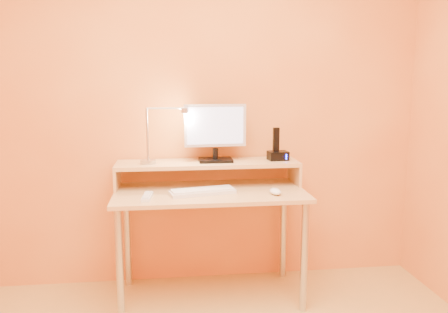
{
  "coord_description": "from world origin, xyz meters",
  "views": [
    {
      "loc": [
        -0.25,
        -1.55,
        1.41
      ],
      "look_at": [
        0.08,
        1.13,
        0.95
      ],
      "focal_mm": 35.69,
      "sensor_mm": 36.0,
      "label": 1
    }
  ],
  "objects": [
    {
      "name": "phone_dock",
      "position": [
        0.47,
        1.33,
        0.91
      ],
      "size": [
        0.14,
        0.11,
        0.06
      ],
      "primitive_type": "cube",
      "rotation": [
        0.0,
        0.0,
        0.09
      ],
      "color": "black",
      "rests_on": "desk_shelf"
    },
    {
      "name": "lamp_head",
      "position": [
        -0.15,
        1.3,
        1.22
      ],
      "size": [
        0.04,
        0.04,
        0.03
      ],
      "primitive_type": "cylinder",
      "color": "#B4B4B4",
      "rests_on": "lamp_arm"
    },
    {
      "name": "lamp_arm",
      "position": [
        -0.27,
        1.3,
        1.24
      ],
      "size": [
        0.24,
        0.01,
        0.01
      ],
      "primitive_type": "cylinder",
      "rotation": [
        0.0,
        1.57,
        0.0
      ],
      "color": "#B4B4B4",
      "rests_on": "lamp_post"
    },
    {
      "name": "desk_shelf",
      "position": [
        0.0,
        1.33,
        0.87
      ],
      "size": [
        1.2,
        0.3,
        0.02
      ],
      "primitive_type": "cube",
      "color": "tan",
      "rests_on": "desk_lower"
    },
    {
      "name": "monitor_screen",
      "position": [
        0.05,
        1.32,
        1.12
      ],
      "size": [
        0.37,
        0.02,
        0.24
      ],
      "primitive_type": "cube",
      "rotation": [
        0.0,
        0.0,
        0.05
      ],
      "color": "#BEC9FB",
      "rests_on": "monitor_panel"
    },
    {
      "name": "desk_leg_bl",
      "position": [
        -0.55,
        1.43,
        0.35
      ],
      "size": [
        0.04,
        0.04,
        0.69
      ],
      "primitive_type": "cylinder",
      "color": "#B4B4B4",
      "rests_on": "floor"
    },
    {
      "name": "monitor_neck",
      "position": [
        0.05,
        1.33,
        0.93
      ],
      "size": [
        0.04,
        0.04,
        0.07
      ],
      "primitive_type": "cylinder",
      "color": "black",
      "rests_on": "monitor_foot"
    },
    {
      "name": "monitor_panel",
      "position": [
        0.05,
        1.34,
        1.12
      ],
      "size": [
        0.41,
        0.06,
        0.28
      ],
      "primitive_type": "cube",
      "rotation": [
        0.0,
        0.0,
        0.05
      ],
      "color": "#B9B9C3",
      "rests_on": "monitor_neck"
    },
    {
      "name": "phone_led",
      "position": [
        0.52,
        1.28,
        0.91
      ],
      "size": [
        0.01,
        0.0,
        0.04
      ],
      "primitive_type": "cube",
      "color": "#212AFF",
      "rests_on": "phone_dock"
    },
    {
      "name": "mouse",
      "position": [
        0.39,
        1.03,
        0.74
      ],
      "size": [
        0.07,
        0.12,
        0.04
      ],
      "primitive_type": "ellipsoid",
      "rotation": [
        0.0,
        0.0,
        0.09
      ],
      "color": "white",
      "rests_on": "desk_lower"
    },
    {
      "name": "desk_lower",
      "position": [
        0.0,
        1.18,
        0.71
      ],
      "size": [
        1.2,
        0.6,
        0.02
      ],
      "primitive_type": "cube",
      "color": "tan",
      "rests_on": "floor"
    },
    {
      "name": "lamp_post",
      "position": [
        -0.39,
        1.3,
        1.07
      ],
      "size": [
        0.01,
        0.01,
        0.33
      ],
      "primitive_type": "cylinder",
      "color": "#B4B4B4",
      "rests_on": "lamp_base"
    },
    {
      "name": "monitor_back",
      "position": [
        0.05,
        1.36,
        1.12
      ],
      "size": [
        0.37,
        0.03,
        0.24
      ],
      "primitive_type": "cube",
      "rotation": [
        0.0,
        0.0,
        0.05
      ],
      "color": "black",
      "rests_on": "monitor_panel"
    },
    {
      "name": "desk_leg_fr",
      "position": [
        0.55,
        0.93,
        0.35
      ],
      "size": [
        0.04,
        0.04,
        0.69
      ],
      "primitive_type": "cylinder",
      "color": "#B4B4B4",
      "rests_on": "floor"
    },
    {
      "name": "shelf_riser_right",
      "position": [
        0.59,
        1.33,
        0.79
      ],
      "size": [
        0.02,
        0.3,
        0.14
      ],
      "primitive_type": "cube",
      "color": "tan",
      "rests_on": "desk_lower"
    },
    {
      "name": "keyboard",
      "position": [
        -0.05,
        1.1,
        0.73
      ],
      "size": [
        0.42,
        0.21,
        0.02
      ],
      "primitive_type": "cube",
      "rotation": [
        0.0,
        0.0,
        0.21
      ],
      "color": "silver",
      "rests_on": "desk_lower"
    },
    {
      "name": "lamp_bulb",
      "position": [
        -0.15,
        1.3,
        1.2
      ],
      "size": [
        0.03,
        0.03,
        0.0
      ],
      "primitive_type": "cylinder",
      "color": "#FFEAC6",
      "rests_on": "lamp_head"
    },
    {
      "name": "monitor_foot",
      "position": [
        0.05,
        1.33,
        0.89
      ],
      "size": [
        0.22,
        0.16,
        0.02
      ],
      "primitive_type": "cube",
      "color": "black",
      "rests_on": "desk_shelf"
    },
    {
      "name": "desk_leg_fl",
      "position": [
        -0.55,
        0.93,
        0.35
      ],
      "size": [
        0.04,
        0.04,
        0.69
      ],
      "primitive_type": "cylinder",
      "color": "#B4B4B4",
      "rests_on": "floor"
    },
    {
      "name": "shelf_riser_left",
      "position": [
        -0.59,
        1.33,
        0.79
      ],
      "size": [
        0.02,
        0.3,
        0.14
      ],
      "primitive_type": "cube",
      "color": "tan",
      "rests_on": "desk_lower"
    },
    {
      "name": "wall_back",
      "position": [
        0.0,
        1.5,
        1.25
      ],
      "size": [
        3.0,
        0.04,
        2.5
      ],
      "primitive_type": "cube",
      "color": "#CE6423",
      "rests_on": "floor"
    },
    {
      "name": "phone_handset",
      "position": [
        0.46,
        1.33,
        1.02
      ],
      "size": [
        0.04,
        0.03,
        0.16
      ],
      "primitive_type": "cube",
      "rotation": [
        0.0,
        0.0,
        0.09
      ],
      "color": "black",
      "rests_on": "phone_dock"
    },
    {
      "name": "lamp_base",
      "position": [
        -0.39,
        1.3,
        0.89
      ],
      "size": [
        0.1,
        0.1,
        0.02
      ],
      "primitive_type": "cylinder",
      "color": "#B4B4B4",
      "rests_on": "desk_shelf"
    },
    {
      "name": "desk_leg_br",
      "position": [
        0.55,
        1.43,
        0.35
      ],
      "size": [
        0.04,
        0.04,
        0.69
      ],
      "primitive_type": "cylinder",
      "color": "#B4B4B4",
      "rests_on": "floor"
    },
    {
      "name": "remote_control",
      "position": [
        -0.39,
        1.04,
        0.73
      ],
      "size": [
        0.07,
        0.19,
        0.02
      ],
      "primitive_type": "cube",
      "rotation": [
        0.0,
        0.0,
        -0.09
      ],
      "color": "silver",
      "rests_on": "desk_lower"
    }
  ]
}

